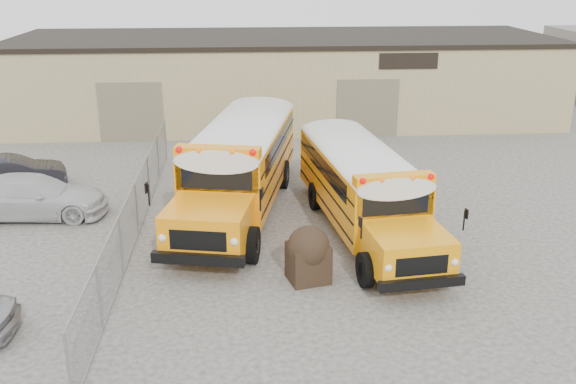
{
  "coord_description": "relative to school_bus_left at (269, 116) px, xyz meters",
  "views": [
    {
      "loc": [
        -2.43,
        -17.08,
        8.58
      ],
      "look_at": [
        -1.02,
        2.31,
        1.6
      ],
      "focal_mm": 40.0,
      "sensor_mm": 36.0,
      "label": 1
    }
  ],
  "objects": [
    {
      "name": "ground",
      "position": [
        1.21,
        -11.91,
        -1.88
      ],
      "size": [
        120.0,
        120.0,
        0.0
      ],
      "primitive_type": "plane",
      "color": "#403E3B",
      "rests_on": "ground"
    },
    {
      "name": "warehouse",
      "position": [
        1.21,
        8.09,
        0.49
      ],
      "size": [
        30.2,
        10.2,
        4.67
      ],
      "color": "tan",
      "rests_on": "ground"
    },
    {
      "name": "chainlink_fence",
      "position": [
        -4.79,
        -8.91,
        -0.98
      ],
      "size": [
        0.07,
        18.07,
        1.81
      ],
      "color": "gray",
      "rests_on": "ground"
    },
    {
      "name": "school_bus_left",
      "position": [
        0.0,
        0.0,
        0.0
      ],
      "size": [
        4.87,
        11.43,
        3.25
      ],
      "color": "orange",
      "rests_on": "ground"
    },
    {
      "name": "school_bus_right",
      "position": [
        2.03,
        -3.01,
        -0.22
      ],
      "size": [
        3.56,
        10.06,
        2.88
      ],
      "color": "orange",
      "rests_on": "ground"
    },
    {
      "name": "tarp_bundle",
      "position": [
        0.54,
        -12.65,
        -1.04
      ],
      "size": [
        1.3,
        1.22,
        1.65
      ],
      "color": "black",
      "rests_on": "ground"
    },
    {
      "name": "car_white",
      "position": [
        -8.7,
        -7.03,
        -1.13
      ],
      "size": [
        5.23,
        2.29,
        1.5
      ],
      "primitive_type": "imported",
      "rotation": [
        0.0,
        0.0,
        1.53
      ],
      "color": "silver",
      "rests_on": "ground"
    },
    {
      "name": "car_dark",
      "position": [
        -10.44,
        -3.99,
        -1.21
      ],
      "size": [
        4.35,
        2.56,
        1.36
      ],
      "primitive_type": "imported",
      "rotation": [
        0.0,
        0.0,
        1.86
      ],
      "color": "black",
      "rests_on": "ground"
    }
  ]
}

